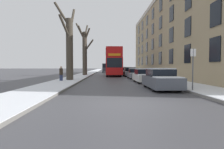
{
  "coord_description": "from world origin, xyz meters",
  "views": [
    {
      "loc": [
        -1.08,
        -7.97,
        1.53
      ],
      "look_at": [
        -0.31,
        20.35,
        0.41
      ],
      "focal_mm": 32.0,
      "sensor_mm": 36.0,
      "label": 1
    }
  ],
  "objects_px": {
    "parked_car_0": "(161,79)",
    "parked_car_3": "(130,72)",
    "bare_tree_left_0": "(69,46)",
    "parked_car_2": "(135,74)",
    "parked_car_4": "(126,71)",
    "oncoming_van": "(106,68)",
    "parked_car_1": "(144,76)",
    "double_decker_bus": "(113,61)",
    "pedestrian_left_sidewalk": "(61,73)",
    "street_sign_post": "(193,67)",
    "bare_tree_left_1": "(85,51)"
  },
  "relations": [
    {
      "from": "street_sign_post",
      "to": "parked_car_2",
      "type": "bearing_deg",
      "value": 95.73
    },
    {
      "from": "bare_tree_left_0",
      "to": "parked_car_2",
      "type": "distance_m",
      "value": 9.32
    },
    {
      "from": "bare_tree_left_1",
      "to": "pedestrian_left_sidewalk",
      "type": "height_order",
      "value": "bare_tree_left_1"
    },
    {
      "from": "bare_tree_left_0",
      "to": "parked_car_0",
      "type": "bearing_deg",
      "value": -44.86
    },
    {
      "from": "parked_car_2",
      "to": "parked_car_3",
      "type": "distance_m",
      "value": 5.95
    },
    {
      "from": "parked_car_0",
      "to": "parked_car_2",
      "type": "distance_m",
      "value": 12.03
    },
    {
      "from": "double_decker_bus",
      "to": "parked_car_0",
      "type": "relative_size",
      "value": 2.23
    },
    {
      "from": "parked_car_2",
      "to": "parked_car_4",
      "type": "xyz_separation_m",
      "value": [
        -0.0,
        11.46,
        0.06
      ]
    },
    {
      "from": "parked_car_4",
      "to": "oncoming_van",
      "type": "distance_m",
      "value": 16.68
    },
    {
      "from": "parked_car_4",
      "to": "pedestrian_left_sidewalk",
      "type": "bearing_deg",
      "value": -115.24
    },
    {
      "from": "bare_tree_left_0",
      "to": "oncoming_van",
      "type": "height_order",
      "value": "bare_tree_left_0"
    },
    {
      "from": "bare_tree_left_0",
      "to": "parked_car_3",
      "type": "xyz_separation_m",
      "value": [
        7.56,
        10.46,
        -3.01
      ]
    },
    {
      "from": "oncoming_van",
      "to": "street_sign_post",
      "type": "bearing_deg",
      "value": -82.88
    },
    {
      "from": "bare_tree_left_0",
      "to": "parked_car_2",
      "type": "relative_size",
      "value": 2.06
    },
    {
      "from": "bare_tree_left_0",
      "to": "street_sign_post",
      "type": "height_order",
      "value": "bare_tree_left_0"
    },
    {
      "from": "parked_car_0",
      "to": "bare_tree_left_0",
      "type": "bearing_deg",
      "value": 135.14
    },
    {
      "from": "bare_tree_left_0",
      "to": "street_sign_post",
      "type": "relative_size",
      "value": 3.12
    },
    {
      "from": "bare_tree_left_0",
      "to": "parked_car_4",
      "type": "height_order",
      "value": "bare_tree_left_0"
    },
    {
      "from": "parked_car_0",
      "to": "oncoming_van",
      "type": "relative_size",
      "value": 0.93
    },
    {
      "from": "bare_tree_left_1",
      "to": "parked_car_4",
      "type": "distance_m",
      "value": 8.92
    },
    {
      "from": "parked_car_1",
      "to": "parked_car_4",
      "type": "height_order",
      "value": "parked_car_4"
    },
    {
      "from": "bare_tree_left_1",
      "to": "oncoming_van",
      "type": "bearing_deg",
      "value": 80.12
    },
    {
      "from": "parked_car_2",
      "to": "parked_car_4",
      "type": "bearing_deg",
      "value": 90.0
    },
    {
      "from": "bare_tree_left_0",
      "to": "double_decker_bus",
      "type": "xyz_separation_m",
      "value": [
        5.0,
        12.4,
        -1.17
      ]
    },
    {
      "from": "parked_car_2",
      "to": "pedestrian_left_sidewalk",
      "type": "relative_size",
      "value": 2.51
    },
    {
      "from": "parked_car_3",
      "to": "pedestrian_left_sidewalk",
      "type": "distance_m",
      "value": 14.27
    },
    {
      "from": "parked_car_0",
      "to": "street_sign_post",
      "type": "height_order",
      "value": "street_sign_post"
    },
    {
      "from": "parked_car_1",
      "to": "parked_car_4",
      "type": "bearing_deg",
      "value": 90.0
    },
    {
      "from": "bare_tree_left_1",
      "to": "parked_car_4",
      "type": "height_order",
      "value": "bare_tree_left_1"
    },
    {
      "from": "double_decker_bus",
      "to": "parked_car_3",
      "type": "bearing_deg",
      "value": -37.28
    },
    {
      "from": "double_decker_bus",
      "to": "street_sign_post",
      "type": "bearing_deg",
      "value": -79.73
    },
    {
      "from": "parked_car_0",
      "to": "street_sign_post",
      "type": "xyz_separation_m",
      "value": [
        1.39,
        -1.84,
        0.82
      ]
    },
    {
      "from": "oncoming_van",
      "to": "pedestrian_left_sidewalk",
      "type": "bearing_deg",
      "value": -97.37
    },
    {
      "from": "bare_tree_left_1",
      "to": "double_decker_bus",
      "type": "distance_m",
      "value": 5.02
    },
    {
      "from": "parked_car_3",
      "to": "bare_tree_left_1",
      "type": "bearing_deg",
      "value": 166.54
    },
    {
      "from": "bare_tree_left_0",
      "to": "parked_car_3",
      "type": "height_order",
      "value": "bare_tree_left_0"
    },
    {
      "from": "double_decker_bus",
      "to": "pedestrian_left_sidewalk",
      "type": "relative_size",
      "value": 6.39
    },
    {
      "from": "bare_tree_left_1",
      "to": "street_sign_post",
      "type": "bearing_deg",
      "value": -68.09
    },
    {
      "from": "bare_tree_left_0",
      "to": "parked_car_2",
      "type": "xyz_separation_m",
      "value": [
        7.56,
        4.51,
        -3.06
      ]
    },
    {
      "from": "bare_tree_left_0",
      "to": "pedestrian_left_sidewalk",
      "type": "distance_m",
      "value": 3.14
    },
    {
      "from": "bare_tree_left_0",
      "to": "street_sign_post",
      "type": "bearing_deg",
      "value": -46.28
    },
    {
      "from": "parked_car_2",
      "to": "street_sign_post",
      "type": "relative_size",
      "value": 1.51
    },
    {
      "from": "parked_car_0",
      "to": "parked_car_2",
      "type": "bearing_deg",
      "value": 90.0
    },
    {
      "from": "bare_tree_left_0",
      "to": "parked_car_4",
      "type": "distance_m",
      "value": 17.92
    },
    {
      "from": "double_decker_bus",
      "to": "pedestrian_left_sidewalk",
      "type": "height_order",
      "value": "double_decker_bus"
    },
    {
      "from": "parked_car_4",
      "to": "parked_car_3",
      "type": "bearing_deg",
      "value": -90.0
    },
    {
      "from": "parked_car_3",
      "to": "pedestrian_left_sidewalk",
      "type": "relative_size",
      "value": 2.63
    },
    {
      "from": "parked_car_0",
      "to": "parked_car_3",
      "type": "relative_size",
      "value": 1.09
    },
    {
      "from": "parked_car_1",
      "to": "parked_car_2",
      "type": "xyz_separation_m",
      "value": [
        -0.0,
        6.04,
        -0.03
      ]
    },
    {
      "from": "double_decker_bus",
      "to": "street_sign_post",
      "type": "height_order",
      "value": "double_decker_bus"
    }
  ]
}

